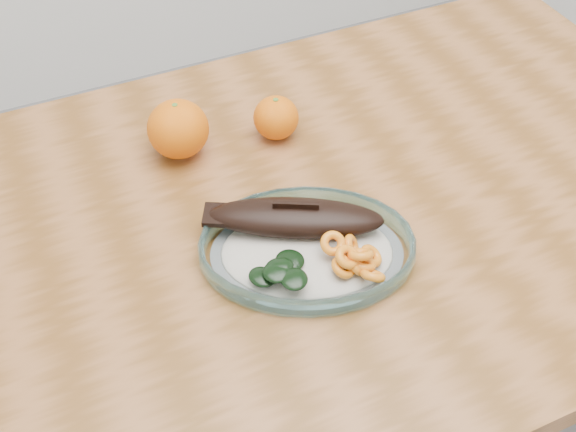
{
  "coord_description": "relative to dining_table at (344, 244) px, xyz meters",
  "views": [
    {
      "loc": [
        -0.38,
        -0.63,
        1.46
      ],
      "look_at": [
        -0.1,
        -0.02,
        0.77
      ],
      "focal_mm": 45.0,
      "sensor_mm": 36.0,
      "label": 1
    }
  ],
  "objects": [
    {
      "name": "dining_table",
      "position": [
        0.0,
        0.0,
        0.0
      ],
      "size": [
        1.2,
        0.8,
        0.75
      ],
      "color": "brown",
      "rests_on": "ground"
    },
    {
      "name": "plated_meal",
      "position": [
        -0.1,
        -0.08,
        0.12
      ],
      "size": [
        0.66,
        0.66,
        0.08
      ],
      "rotation": [
        0.0,
        0.0,
        -0.39
      ],
      "color": "white",
      "rests_on": "dining_table"
    },
    {
      "name": "orange_left",
      "position": [
        -0.19,
        0.19,
        0.14
      ],
      "size": [
        0.09,
        0.09,
        0.09
      ],
      "primitive_type": "sphere",
      "color": "orange",
      "rests_on": "dining_table"
    },
    {
      "name": "orange_right",
      "position": [
        -0.04,
        0.17,
        0.13
      ],
      "size": [
        0.07,
        0.07,
        0.07
      ],
      "primitive_type": "sphere",
      "color": "orange",
      "rests_on": "dining_table"
    }
  ]
}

